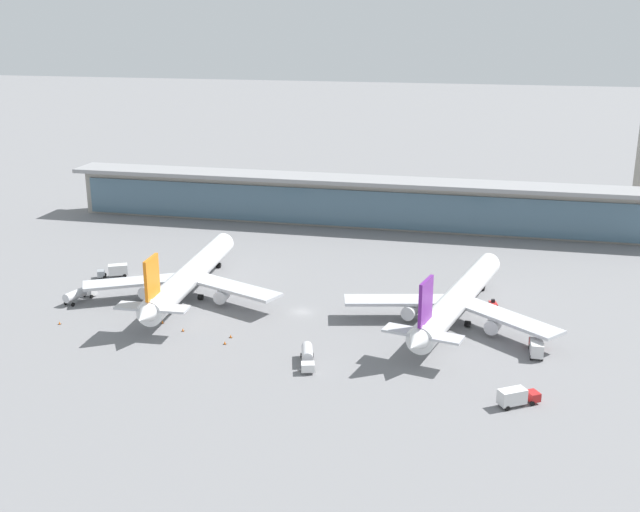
{
  "coord_description": "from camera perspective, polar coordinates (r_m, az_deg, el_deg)",
  "views": [
    {
      "loc": [
        38.69,
        -152.97,
        62.22
      ],
      "look_at": [
        0.0,
        17.71,
        7.44
      ],
      "focal_mm": 43.37,
      "sensor_mm": 36.0,
      "label": 1
    }
  ],
  "objects": [
    {
      "name": "airliner_left_stand",
      "position": [
        179.31,
        -9.61,
        -1.45
      ],
      "size": [
        46.7,
        60.75,
        16.18
      ],
      "color": "white",
      "rests_on": "ground"
    },
    {
      "name": "service_truck_under_wing_red",
      "position": [
        153.81,
        15.67,
        -6.48
      ],
      "size": [
        2.54,
        7.35,
        3.1
      ],
      "color": "#B21E1E",
      "rests_on": "ground"
    },
    {
      "name": "airliner_centre_stand",
      "position": [
        164.91,
        10.08,
        -3.17
      ],
      "size": [
        45.53,
        60.15,
        16.18
      ],
      "color": "white",
      "rests_on": "ground"
    },
    {
      "name": "service_truck_near_nose_white",
      "position": [
        183.37,
        -17.4,
        -2.72
      ],
      "size": [
        4.47,
        8.89,
        2.95
      ],
      "color": "silver",
      "rests_on": "ground"
    },
    {
      "name": "safety_cone_bravo",
      "position": [
        157.42,
        -6.61,
        -5.9
      ],
      "size": [
        0.62,
        0.62,
        0.7
      ],
      "color": "orange",
      "rests_on": "ground"
    },
    {
      "name": "safety_cone_echo",
      "position": [
        161.89,
        -10.08,
        -5.38
      ],
      "size": [
        0.62,
        0.62,
        0.7
      ],
      "color": "orange",
      "rests_on": "ground"
    },
    {
      "name": "service_truck_at_far_stand_white",
      "position": [
        144.58,
        -0.94,
        -7.36
      ],
      "size": [
        4.47,
        8.89,
        2.95
      ],
      "color": "silver",
      "rests_on": "ground"
    },
    {
      "name": "service_truck_mid_apron_red",
      "position": [
        175.48,
        12.66,
        -3.52
      ],
      "size": [
        2.37,
        3.2,
        2.05
      ],
      "color": "#B21E1E",
      "rests_on": "ground"
    },
    {
      "name": "service_truck_by_tail_red",
      "position": [
        134.19,
        14.28,
        -10.01
      ],
      "size": [
        7.38,
        5.9,
        3.1
      ],
      "color": "#B21E1E",
      "rests_on": "ground"
    },
    {
      "name": "ground_plane",
      "position": [
        169.61,
        -1.33,
        -4.14
      ],
      "size": [
        1200.0,
        1200.0,
        0.0
      ],
      "primitive_type": "plane",
      "color": "slate"
    },
    {
      "name": "safety_cone_alpha",
      "position": [
        166.72,
        -11.54,
        -4.79
      ],
      "size": [
        0.62,
        0.62,
        0.7
      ],
      "color": "orange",
      "rests_on": "ground"
    },
    {
      "name": "terminal_building",
      "position": [
        236.66,
        3.03,
        4.08
      ],
      "size": [
        183.79,
        12.8,
        15.2
      ],
      "color": "#9E998E",
      "rests_on": "ground"
    },
    {
      "name": "safety_cone_delta",
      "position": [
        171.84,
        -18.67,
        -4.7
      ],
      "size": [
        0.62,
        0.62,
        0.7
      ],
      "color": "orange",
      "rests_on": "ground"
    },
    {
      "name": "service_truck_on_taxiway_grey",
      "position": [
        197.92,
        -14.91,
        -1.03
      ],
      "size": [
        7.54,
        5.39,
        3.1
      ],
      "color": "gray",
      "rests_on": "ground"
    },
    {
      "name": "safety_cone_charlie",
      "position": [
        154.52,
        -7.04,
        -6.38
      ],
      "size": [
        0.62,
        0.62,
        0.7
      ],
      "color": "orange",
      "rests_on": "ground"
    }
  ]
}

